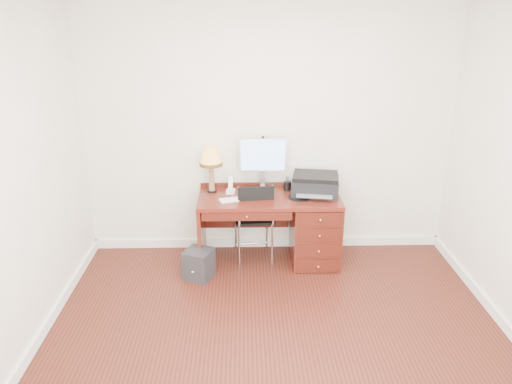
{
  "coord_description": "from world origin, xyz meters",
  "views": [
    {
      "loc": [
        -0.26,
        -3.52,
        2.65
      ],
      "look_at": [
        -0.15,
        1.2,
        0.88
      ],
      "focal_mm": 35.0,
      "sensor_mm": 36.0,
      "label": 1
    }
  ],
  "objects_px": {
    "printer": "(315,184)",
    "phone": "(231,188)",
    "chair": "(254,214)",
    "equipment_box": "(199,264)",
    "leg_lamp": "(211,159)",
    "monitor": "(263,158)",
    "desk": "(299,225)"
  },
  "relations": [
    {
      "from": "desk",
      "to": "printer",
      "type": "bearing_deg",
      "value": 24.66
    },
    {
      "from": "printer",
      "to": "phone",
      "type": "relative_size",
      "value": 2.82
    },
    {
      "from": "printer",
      "to": "equipment_box",
      "type": "distance_m",
      "value": 1.49
    },
    {
      "from": "printer",
      "to": "leg_lamp",
      "type": "bearing_deg",
      "value": -174.88
    },
    {
      "from": "chair",
      "to": "equipment_box",
      "type": "relative_size",
      "value": 2.92
    },
    {
      "from": "printer",
      "to": "equipment_box",
      "type": "relative_size",
      "value": 1.77
    },
    {
      "from": "equipment_box",
      "to": "printer",
      "type": "bearing_deg",
      "value": 42.42
    },
    {
      "from": "phone",
      "to": "chair",
      "type": "xyz_separation_m",
      "value": [
        0.24,
        -0.09,
        -0.26
      ]
    },
    {
      "from": "phone",
      "to": "equipment_box",
      "type": "distance_m",
      "value": 0.88
    },
    {
      "from": "phone",
      "to": "chair",
      "type": "relative_size",
      "value": 0.22
    },
    {
      "from": "monitor",
      "to": "equipment_box",
      "type": "relative_size",
      "value": 1.9
    },
    {
      "from": "chair",
      "to": "equipment_box",
      "type": "bearing_deg",
      "value": -152.01
    },
    {
      "from": "leg_lamp",
      "to": "desk",
      "type": "bearing_deg",
      "value": -9.85
    },
    {
      "from": "printer",
      "to": "phone",
      "type": "distance_m",
      "value": 0.91
    },
    {
      "from": "printer",
      "to": "equipment_box",
      "type": "height_order",
      "value": "printer"
    },
    {
      "from": "leg_lamp",
      "to": "phone",
      "type": "xyz_separation_m",
      "value": [
        0.21,
        -0.05,
        -0.31
      ]
    },
    {
      "from": "monitor",
      "to": "equipment_box",
      "type": "xyz_separation_m",
      "value": [
        -0.68,
        -0.56,
        -0.96
      ]
    },
    {
      "from": "monitor",
      "to": "printer",
      "type": "height_order",
      "value": "monitor"
    },
    {
      "from": "monitor",
      "to": "chair",
      "type": "distance_m",
      "value": 0.61
    },
    {
      "from": "phone",
      "to": "equipment_box",
      "type": "height_order",
      "value": "phone"
    },
    {
      "from": "chair",
      "to": "leg_lamp",
      "type": "bearing_deg",
      "value": 156.73
    },
    {
      "from": "printer",
      "to": "chair",
      "type": "bearing_deg",
      "value": -166.06
    },
    {
      "from": "equipment_box",
      "to": "desk",
      "type": "bearing_deg",
      "value": 41.61
    },
    {
      "from": "leg_lamp",
      "to": "chair",
      "type": "xyz_separation_m",
      "value": [
        0.45,
        -0.14,
        -0.58
      ]
    },
    {
      "from": "leg_lamp",
      "to": "equipment_box",
      "type": "xyz_separation_m",
      "value": [
        -0.12,
        -0.53,
        -0.97
      ]
    },
    {
      "from": "printer",
      "to": "monitor",
      "type": "bearing_deg",
      "value": 178.09
    },
    {
      "from": "leg_lamp",
      "to": "chair",
      "type": "height_order",
      "value": "leg_lamp"
    },
    {
      "from": "leg_lamp",
      "to": "monitor",
      "type": "bearing_deg",
      "value": 2.92
    },
    {
      "from": "printer",
      "to": "phone",
      "type": "bearing_deg",
      "value": -172.77
    },
    {
      "from": "leg_lamp",
      "to": "equipment_box",
      "type": "distance_m",
      "value": 1.11
    },
    {
      "from": "printer",
      "to": "chair",
      "type": "relative_size",
      "value": 0.61
    },
    {
      "from": "desk",
      "to": "phone",
      "type": "xyz_separation_m",
      "value": [
        -0.73,
        0.11,
        0.39
      ]
    }
  ]
}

